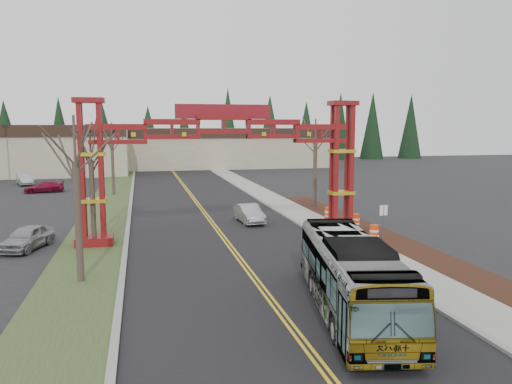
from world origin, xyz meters
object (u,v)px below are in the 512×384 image
object	(u,v)px
retail_building_east	(222,147)
parked_car_mid_a	(44,187)
silver_sedan	(249,214)
parked_car_far_a	(25,179)
barrel_mid	(355,221)
parked_car_near_a	(27,237)
bare_tree_median_near	(76,163)
transit_bus	(351,275)
barrel_north	(328,214)
bare_tree_median_far	(112,143)
gateway_arch	(224,146)
bare_tree_right_far	(315,145)
barrel_south	(374,233)
bare_tree_median_mid	(91,161)
street_sign	(383,216)

from	to	relation	value
retail_building_east	parked_car_mid_a	bearing A→B (deg)	-126.65
silver_sedan	parked_car_far_a	distance (m)	37.69
silver_sedan	barrel_mid	size ratio (longest dim) A/B	3.96
silver_sedan	parked_car_near_a	distance (m)	15.45
retail_building_east	parked_car_far_a	distance (m)	39.40
bare_tree_median_near	transit_bus	bearing A→B (deg)	-30.77
barrel_north	bare_tree_median_far	bearing A→B (deg)	132.07
silver_sedan	bare_tree_median_far	distance (m)	21.77
gateway_arch	bare_tree_right_far	distance (m)	14.69
barrel_mid	barrel_north	world-z (taller)	barrel_mid
bare_tree_right_far	barrel_mid	distance (m)	10.76
bare_tree_right_far	barrel_north	world-z (taller)	bare_tree_right_far
barrel_mid	barrel_north	xyz separation A→B (m)	(-0.72, 3.41, -0.01)
parked_car_mid_a	barrel_south	xyz separation A→B (m)	(24.75, -30.30, -0.07)
parked_car_near_a	bare_tree_right_far	distance (m)	24.79
parked_car_near_a	parked_car_far_a	size ratio (longest dim) A/B	0.92
barrel_north	barrel_mid	bearing A→B (deg)	-78.05
silver_sedan	bare_tree_median_mid	bearing A→B (deg)	-157.79
parked_car_near_a	bare_tree_right_far	xyz separation A→B (m)	(21.79, 10.75, 4.89)
gateway_arch	street_sign	world-z (taller)	gateway_arch
retail_building_east	barrel_south	size ratio (longest dim) A/B	35.58
parked_car_near_a	barrel_mid	size ratio (longest dim) A/B	3.96
bare_tree_right_far	barrel_north	bearing A→B (deg)	-99.80
bare_tree_right_far	gateway_arch	bearing A→B (deg)	-132.93
bare_tree_median_near	bare_tree_right_far	xyz separation A→B (m)	(18.00, 18.17, 0.03)
parked_car_near_a	street_sign	distance (m)	21.61
bare_tree_median_mid	bare_tree_median_far	size ratio (longest dim) A/B	0.94
bare_tree_median_near	barrel_north	world-z (taller)	bare_tree_median_near
barrel_south	barrel_mid	xyz separation A→B (m)	(0.54, 4.05, -0.01)
bare_tree_median_mid	barrel_south	distance (m)	17.95
parked_car_far_a	barrel_mid	world-z (taller)	parked_car_far_a
street_sign	parked_car_near_a	bearing A→B (deg)	171.86
gateway_arch	bare_tree_right_far	xyz separation A→B (m)	(10.00, 10.75, -0.38)
parked_car_mid_a	bare_tree_median_near	distance (m)	36.11
transit_bus	parked_car_far_a	distance (m)	54.16
barrel_mid	retail_building_east	bearing A→B (deg)	89.69
retail_building_east	bare_tree_median_mid	xyz separation A→B (m)	(-18.00, -62.10, 1.69)
transit_bus	barrel_north	size ratio (longest dim) A/B	10.31
barrel_mid	transit_bus	bearing A→B (deg)	-114.97
bare_tree_median_far	gateway_arch	bearing A→B (deg)	-71.17
street_sign	barrel_north	bearing A→B (deg)	94.65
parked_car_near_a	parked_car_far_a	bearing A→B (deg)	119.66
gateway_arch	parked_car_mid_a	xyz separation A→B (m)	(-15.62, 27.52, -5.37)
retail_building_east	parked_car_mid_a	size ratio (longest dim) A/B	9.07
bare_tree_median_mid	retail_building_east	bearing A→B (deg)	73.84
bare_tree_median_near	barrel_mid	world-z (taller)	bare_tree_median_near
retail_building_east	bare_tree_median_mid	distance (m)	64.68
transit_bus	barrel_south	xyz separation A→B (m)	(6.46, 10.99, -0.95)
street_sign	barrel_north	xyz separation A→B (m)	(-0.63, 7.74, -1.17)
bare_tree_median_far	barrel_north	bearing A→B (deg)	-47.93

